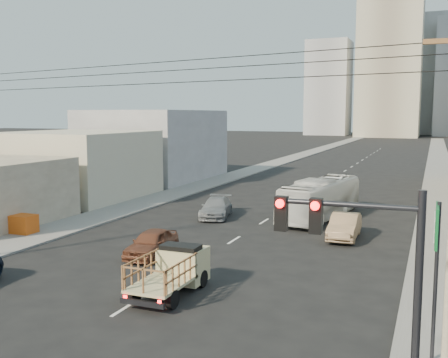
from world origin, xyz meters
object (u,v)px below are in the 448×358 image
Objects in this scene: sedan_brown at (151,243)px; traffic_signal at (368,275)px; flatbed_pickup at (172,268)px; crate_stack at (21,224)px; sedan_grey at (216,208)px; sedan_tan at (344,226)px; green_sign at (436,244)px; city_bus at (321,198)px.

traffic_signal is (12.58, -12.49, 3.36)m from sedan_brown.
flatbed_pickup is 15.24m from crate_stack.
flatbed_pickup is 16.71m from sedan_grey.
flatbed_pickup is 2.45× the size of crate_stack.
sedan_tan is 2.55× the size of crate_stack.
flatbed_pickup is at bearing -56.09° from sedan_brown.
flatbed_pickup is 12.10m from traffic_signal.
green_sign is at bearing 74.45° from traffic_signal.
sedan_grey is at bearing 119.75° from traffic_signal.
traffic_signal reaches higher than sedan_grey.
sedan_grey is 13.47m from crate_stack.
traffic_signal is at bearing -105.55° from green_sign.
crate_stack is at bearing 148.61° from traffic_signal.
traffic_signal is 3.33× the size of crate_stack.
sedan_tan reaches higher than sedan_grey.
sedan_tan is (5.19, 12.75, -0.34)m from flatbed_pickup.
flatbed_pickup is at bearing -87.11° from sedan_grey.
green_sign is (5.06, -15.44, 2.99)m from sedan_tan.
crate_stack is (-16.46, -12.26, -0.77)m from city_bus.
sedan_brown is at bearing -139.75° from sedan_tan.
green_sign is (7.70, -21.14, 2.28)m from city_bus.
city_bus is (2.55, 18.46, 0.36)m from flatbed_pickup.
traffic_signal is (3.66, -20.44, 3.32)m from sedan_tan.
sedan_grey is (-4.70, 16.03, -0.39)m from flatbed_pickup.
sedan_grey is at bearing 106.34° from flatbed_pickup.
green_sign is 25.93m from crate_stack.
city_bus is 2.16× the size of sedan_grey.
city_bus is at bearing 113.38° from sedan_tan.
city_bus reaches higher than flatbed_pickup.
sedan_grey is at bearing 46.86° from crate_stack.
sedan_grey is at bearing 128.62° from green_sign.
traffic_signal is 26.89m from crate_stack.
sedan_tan is (2.64, -5.71, -0.70)m from city_bus.
crate_stack is at bearing -133.48° from city_bus.
city_bus is at bearing 61.41° from sedan_brown.
city_bus is 22.62m from green_sign.
crate_stack is at bearing 155.97° from flatbed_pickup.
sedan_tan is at bearing -55.29° from city_bus.
sedan_brown is (-3.73, 4.80, -0.38)m from flatbed_pickup.
crate_stack is at bearing -162.55° from sedan_tan.
sedan_tan is at bearing -31.79° from sedan_grey.
green_sign reaches higher than city_bus.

